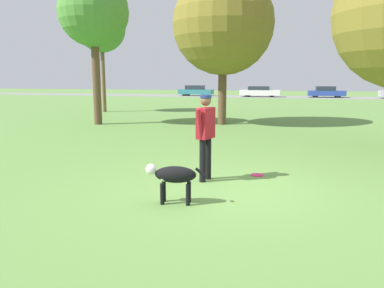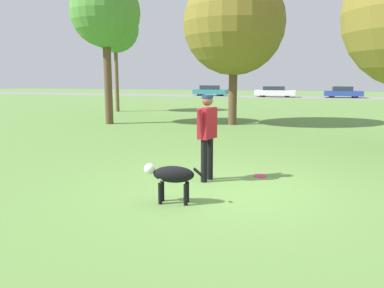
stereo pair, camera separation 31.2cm
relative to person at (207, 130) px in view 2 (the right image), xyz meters
The scene contains 11 objects.
ground_plane 1.27m from the person, 41.89° to the right, with size 120.00×120.00×0.00m, color #608C42.
far_road_strip 37.11m from the person, 89.20° to the left, with size 120.00×6.00×0.01m.
person is the anchor object (origin of this frame).
dog 1.68m from the person, 96.65° to the right, with size 1.05×0.40×0.68m.
frisbee 1.62m from the person, 35.07° to the left, with size 0.28×0.28×0.02m.
tree_mid_center 10.37m from the person, 99.21° to the left, with size 4.53×4.53×6.77m.
tree_far_left 17.87m from the person, 125.46° to the left, with size 2.97×2.97×6.66m.
tree_near_left 11.50m from the person, 131.18° to the left, with size 3.13×3.13×6.61m.
parked_car_teal 38.89m from the person, 105.46° to the left, with size 4.20×1.78×1.28m.
parked_car_white 36.92m from the person, 93.87° to the left, with size 4.61×1.92×1.23m.
parked_car_blue 37.78m from the person, 82.69° to the left, with size 4.07×2.01×1.25m.
Camera 2 is at (1.56, -6.80, 2.10)m, focal length 35.00 mm.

